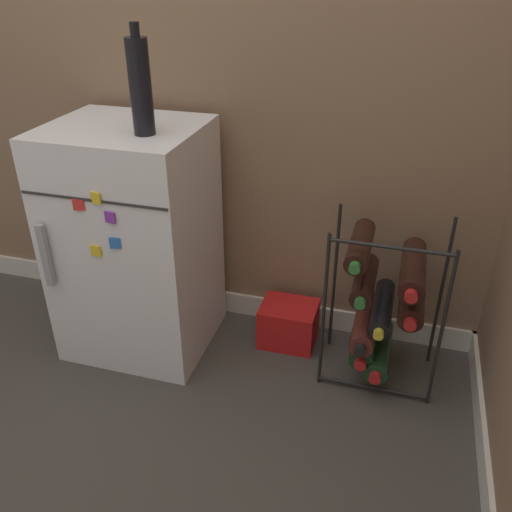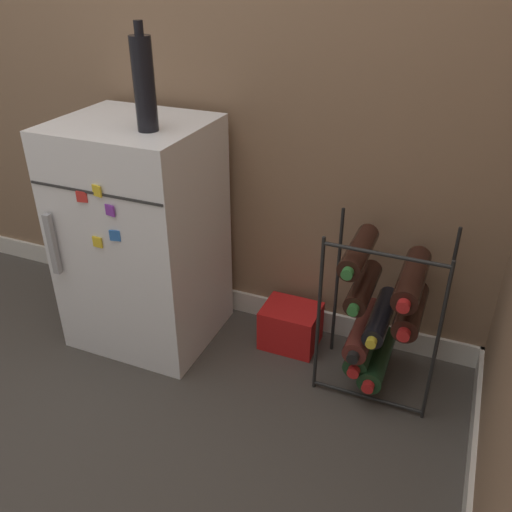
{
  "view_description": "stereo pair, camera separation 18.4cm",
  "coord_description": "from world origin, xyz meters",
  "px_view_note": "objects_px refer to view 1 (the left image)",
  "views": [
    {
      "loc": [
        0.53,
        -1.06,
        1.32
      ],
      "look_at": [
        0.08,
        0.48,
        0.42
      ],
      "focal_mm": 38.0,
      "sensor_mm": 36.0,
      "label": 1
    },
    {
      "loc": [
        0.7,
        -1.0,
        1.32
      ],
      "look_at": [
        0.08,
        0.48,
        0.42
      ],
      "focal_mm": 38.0,
      "sensor_mm": 36.0,
      "label": 2
    }
  ],
  "objects_px": {
    "mini_fridge": "(136,242)",
    "wine_rack": "(381,305)",
    "fridge_top_bottle": "(140,86)",
    "soda_box": "(289,324)"
  },
  "relations": [
    {
      "from": "mini_fridge",
      "to": "wine_rack",
      "type": "relative_size",
      "value": 1.43
    },
    {
      "from": "wine_rack",
      "to": "fridge_top_bottle",
      "type": "relative_size",
      "value": 1.85
    },
    {
      "from": "mini_fridge",
      "to": "soda_box",
      "type": "distance_m",
      "value": 0.65
    },
    {
      "from": "wine_rack",
      "to": "soda_box",
      "type": "xyz_separation_m",
      "value": [
        -0.33,
        0.09,
        -0.21
      ]
    },
    {
      "from": "mini_fridge",
      "to": "wine_rack",
      "type": "distance_m",
      "value": 0.88
    },
    {
      "from": "mini_fridge",
      "to": "soda_box",
      "type": "relative_size",
      "value": 3.99
    },
    {
      "from": "wine_rack",
      "to": "fridge_top_bottle",
      "type": "distance_m",
      "value": 1.03
    },
    {
      "from": "mini_fridge",
      "to": "wine_rack",
      "type": "height_order",
      "value": "mini_fridge"
    },
    {
      "from": "mini_fridge",
      "to": "fridge_top_bottle",
      "type": "bearing_deg",
      "value": -28.26
    },
    {
      "from": "wine_rack",
      "to": "mini_fridge",
      "type": "bearing_deg",
      "value": -177.49
    }
  ]
}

